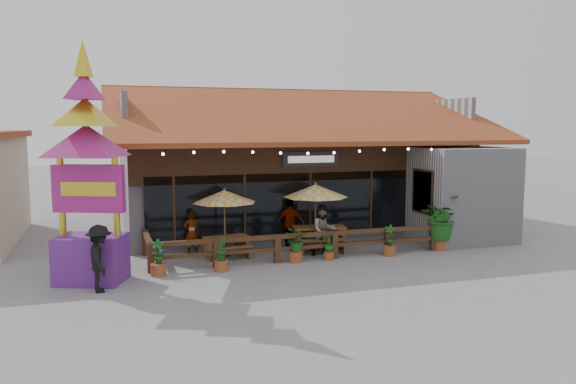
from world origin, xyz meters
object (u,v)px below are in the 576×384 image
object	(u,v)px
umbrella_right	(315,191)
tropical_plant	(440,219)
pedestrian	(99,259)
thai_sign_tower	(87,147)
picnic_table_right	(319,234)
picnic_table_left	(226,243)
umbrella_left	(224,197)

from	to	relation	value
umbrella_right	tropical_plant	distance (m)	4.57
umbrella_right	pedestrian	world-z (taller)	umbrella_right
umbrella_right	pedestrian	xyz separation A→B (m)	(-7.25, -2.91, -1.22)
pedestrian	tropical_plant	bearing A→B (deg)	-87.76
umbrella_right	thai_sign_tower	bearing A→B (deg)	-166.21
umbrella_right	pedestrian	size ratio (longest dim) A/B	1.60
picnic_table_right	pedestrian	bearing A→B (deg)	-158.96
picnic_table_left	tropical_plant	distance (m)	7.63
picnic_table_left	tropical_plant	xyz separation A→B (m)	(7.50, -1.25, 0.65)
picnic_table_left	tropical_plant	world-z (taller)	tropical_plant
picnic_table_left	pedestrian	size ratio (longest dim) A/B	0.91
pedestrian	umbrella_right	bearing A→B (deg)	-73.93
tropical_plant	thai_sign_tower	bearing A→B (deg)	-177.29
tropical_plant	pedestrian	size ratio (longest dim) A/B	1.09
umbrella_left	picnic_table_left	bearing A→B (deg)	-91.80
picnic_table_right	pedestrian	xyz separation A→B (m)	(-7.37, -2.84, 0.31)
umbrella_right	picnic_table_right	xyz separation A→B (m)	(0.12, -0.08, -1.54)
umbrella_left	picnic_table_left	distance (m)	1.57
picnic_table_left	pedestrian	bearing A→B (deg)	-144.45
umbrella_left	umbrella_right	size ratio (longest dim) A/B	0.81
thai_sign_tower	picnic_table_left	bearing A→B (deg)	22.93
picnic_table_left	thai_sign_tower	xyz separation A→B (m)	(-4.26, -1.80, 3.35)
thai_sign_tower	pedestrian	distance (m)	3.12
umbrella_right	picnic_table_right	world-z (taller)	umbrella_right
picnic_table_left	thai_sign_tower	size ratio (longest dim) A/B	0.23
picnic_table_right	tropical_plant	xyz separation A→B (m)	(4.16, -1.20, 0.54)
tropical_plant	umbrella_right	bearing A→B (deg)	163.33
thai_sign_tower	pedestrian	world-z (taller)	thai_sign_tower
umbrella_right	picnic_table_left	bearing A→B (deg)	-179.40
umbrella_left	tropical_plant	bearing A→B (deg)	-11.37
picnic_table_right	pedestrian	size ratio (longest dim) A/B	1.13
umbrella_left	picnic_table_left	world-z (taller)	umbrella_left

